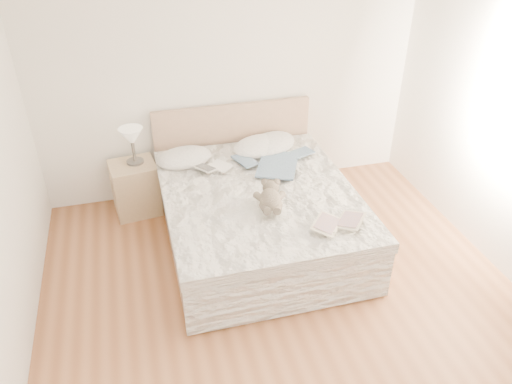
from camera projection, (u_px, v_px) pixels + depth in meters
floor at (295, 325)px, 3.97m from camera, size 4.00×4.50×0.00m
wall_back at (230, 70)px, 5.08m from camera, size 4.00×0.02×2.70m
bed at (257, 211)px, 4.77m from camera, size 1.72×2.14×1.00m
nightstand at (135, 188)px, 5.18m from camera, size 0.50×0.45×0.56m
table_lamp at (132, 138)px, 4.92m from camera, size 0.27×0.27×0.38m
pillow_left at (184, 158)px, 4.99m from camera, size 0.63×0.50×0.17m
pillow_middle at (260, 146)px, 5.20m from camera, size 0.70×0.59×0.18m
pillow_right at (272, 144)px, 5.24m from camera, size 0.72×0.67×0.18m
blouse at (278, 165)px, 4.88m from camera, size 0.78×0.80×0.02m
photo_book at (213, 168)px, 4.83m from camera, size 0.37×0.36×0.02m
childrens_book at (338, 223)px, 4.06m from camera, size 0.50×0.49×0.03m
teddy_bear at (270, 206)px, 4.24m from camera, size 0.30×0.38×0.18m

